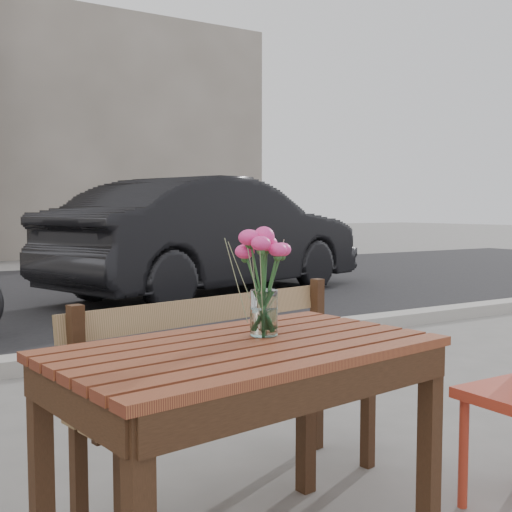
# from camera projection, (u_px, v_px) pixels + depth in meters

# --- Properties ---
(main_table) EXTENTS (1.28, 0.85, 0.74)m
(main_table) POSITION_uv_depth(u_px,v_px,m) (246.00, 382.00, 2.02)
(main_table) COLOR #572016
(main_table) RESTS_ON ground
(main_bench) EXTENTS (1.42, 0.65, 0.85)m
(main_bench) POSITION_uv_depth(u_px,v_px,m) (227.00, 368.00, 2.62)
(main_bench) COLOR olive
(main_bench) RESTS_ON ground
(main_vase) EXTENTS (0.20, 0.20, 0.36)m
(main_vase) POSITION_uv_depth(u_px,v_px,m) (264.00, 268.00, 2.13)
(main_vase) COLOR white
(main_vase) RESTS_ON main_table
(parked_car) EXTENTS (5.03, 3.05, 1.57)m
(parked_car) POSITION_uv_depth(u_px,v_px,m) (213.00, 237.00, 8.71)
(parked_car) COLOR black
(parked_car) RESTS_ON ground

